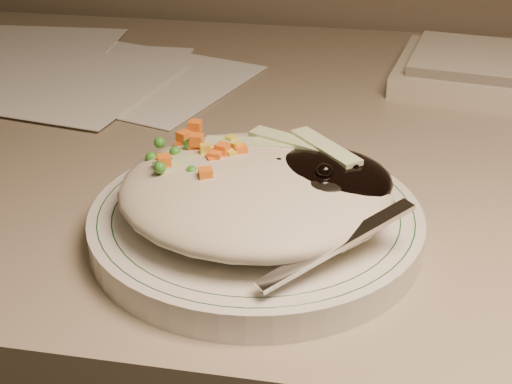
# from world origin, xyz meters

# --- Properties ---
(desk) EXTENTS (1.40, 0.70, 0.74)m
(desk) POSITION_xyz_m (0.00, 1.38, 0.54)
(desk) COLOR gray
(desk) RESTS_ON ground
(plate) EXTENTS (0.24, 0.24, 0.02)m
(plate) POSITION_xyz_m (-0.08, 1.18, 0.75)
(plate) COLOR silver
(plate) RESTS_ON desk
(plate_rim) EXTENTS (0.23, 0.23, 0.00)m
(plate_rim) POSITION_xyz_m (-0.08, 1.18, 0.76)
(plate_rim) COLOR #144723
(plate_rim) RESTS_ON plate
(meal) EXTENTS (0.20, 0.19, 0.05)m
(meal) POSITION_xyz_m (-0.07, 1.17, 0.78)
(meal) COLOR #BDB499
(meal) RESTS_ON plate
(papers) EXTENTS (0.51, 0.34, 0.00)m
(papers) POSITION_xyz_m (-0.39, 1.49, 0.74)
(papers) COLOR white
(papers) RESTS_ON desk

